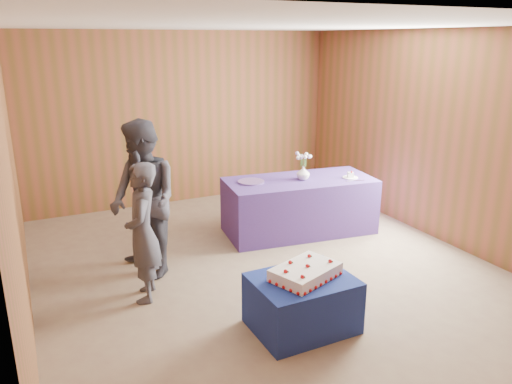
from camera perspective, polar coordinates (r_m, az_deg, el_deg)
ground at (r=5.83m, az=1.42°, el=-9.07°), size 6.00×6.00×0.00m
room_shell at (r=5.28m, az=1.57°, el=8.76°), size 5.04×6.04×2.72m
cake_table at (r=4.70m, az=5.28°, el=-12.53°), size 0.91×0.71×0.50m
serving_table at (r=6.88m, az=4.95°, el=-1.56°), size 2.10×1.14×0.75m
sheet_cake at (r=4.58m, az=5.67°, el=-9.07°), size 0.74×0.62×0.15m
vase at (r=6.74m, az=5.41°, el=2.19°), size 0.18×0.18×0.18m
flower_spray at (r=6.69m, az=5.47°, el=4.14°), size 0.22×0.22×0.17m
platter at (r=6.59m, az=-0.56°, el=1.19°), size 0.41×0.41×0.02m
plate at (r=6.93m, az=10.72°, el=1.64°), size 0.27×0.27×0.01m
cake_slice at (r=6.92m, az=10.75°, el=1.97°), size 0.10×0.09×0.09m
knife at (r=6.80m, az=11.25°, el=1.27°), size 0.26×0.08×0.00m
guest_left at (r=5.12m, az=-12.82°, el=-4.56°), size 0.48×0.60×1.44m
guest_right at (r=5.60m, az=-12.70°, el=-0.88°), size 0.88×1.01×1.76m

